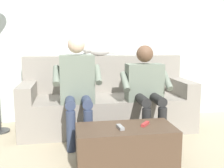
{
  "coord_description": "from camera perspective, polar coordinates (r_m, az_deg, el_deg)",
  "views": [
    {
      "loc": [
        0.53,
        3.28,
        1.15
      ],
      "look_at": [
        0.0,
        0.24,
        0.65
      ],
      "focal_mm": 42.65,
      "sensor_mm": 36.0,
      "label": 1
    }
  ],
  "objects": [
    {
      "name": "cat_on_backrest",
      "position": [
        3.72,
        -3.29,
        7.3
      ],
      "size": [
        0.55,
        0.13,
        0.16
      ],
      "color": "silver",
      "rests_on": "couch"
    },
    {
      "name": "person_right_seated",
      "position": [
        3.08,
        -7.45,
        0.33
      ],
      "size": [
        0.54,
        0.61,
        1.21
      ],
      "color": "slate",
      "rests_on": "ground"
    },
    {
      "name": "coffee_table",
      "position": [
        2.54,
        2.95,
        -13.15
      ],
      "size": [
        0.91,
        0.45,
        0.37
      ],
      "color": "#4C3828",
      "rests_on": "ground"
    },
    {
      "name": "ground_plane",
      "position": [
        2.96,
        1.21,
        -13.63
      ],
      "size": [
        8.0,
        8.0,
        0.0
      ],
      "primitive_type": "plane",
      "color": "tan"
    },
    {
      "name": "remote_red",
      "position": [
        2.54,
        7.13,
        -8.49
      ],
      "size": [
        0.11,
        0.13,
        0.03
      ],
      "primitive_type": "cube",
      "rotation": [
        0.0,
        0.0,
        0.9
      ],
      "color": "#B73333",
      "rests_on": "coffee_table"
    },
    {
      "name": "couch",
      "position": [
        3.57,
        -1.11,
        -4.07
      ],
      "size": [
        2.19,
        0.84,
        0.94
      ],
      "color": "gray",
      "rests_on": "ground"
    },
    {
      "name": "remote_gray",
      "position": [
        2.43,
        1.77,
        -9.23
      ],
      "size": [
        0.06,
        0.13,
        0.03
      ],
      "primitive_type": "cube",
      "rotation": [
        0.0,
        0.0,
        4.84
      ],
      "color": "gray",
      "rests_on": "coffee_table"
    },
    {
      "name": "back_wall",
      "position": [
        3.93,
        -2.18,
        10.27
      ],
      "size": [
        4.99,
        0.06,
        2.44
      ],
      "primitive_type": "cube",
      "color": "silver",
      "rests_on": "ground"
    },
    {
      "name": "person_left_seated",
      "position": [
        3.18,
        7.31,
        -0.38
      ],
      "size": [
        0.59,
        0.57,
        1.1
      ],
      "color": "slate",
      "rests_on": "ground"
    }
  ]
}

